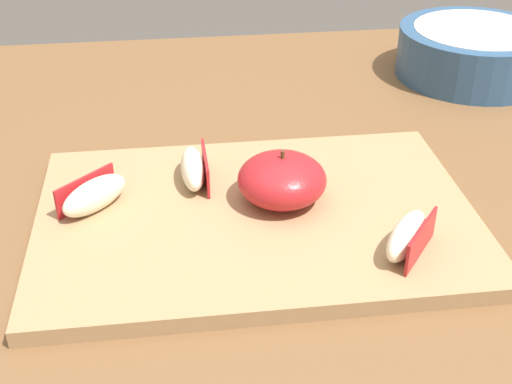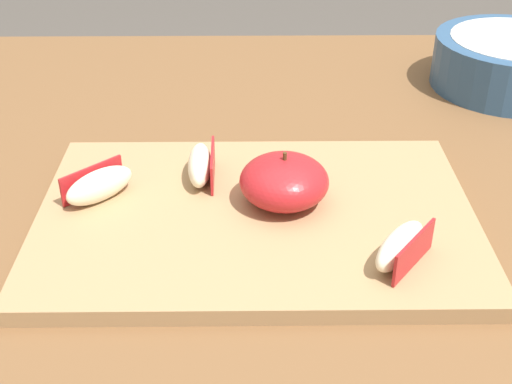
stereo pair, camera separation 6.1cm
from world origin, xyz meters
name	(u,v)px [view 1 (the left image)]	position (x,y,z in m)	size (l,w,h in m)	color
dining_table	(288,269)	(0.00, 0.00, 0.64)	(1.39, 0.94, 0.73)	brown
cutting_board	(256,218)	(-0.04, -0.04, 0.74)	(0.39, 0.27, 0.02)	#A37F56
apple_half_skin_up	(282,180)	(-0.01, -0.03, 0.77)	(0.08, 0.08, 0.05)	#B21E23
apple_wedge_near_knife	(408,236)	(0.08, -0.12, 0.76)	(0.06, 0.07, 0.03)	#F4EACC
apple_wedge_middle	(194,168)	(-0.09, 0.01, 0.76)	(0.03, 0.07, 0.03)	#F4EACC
apple_wedge_back	(94,195)	(-0.18, -0.02, 0.76)	(0.07, 0.06, 0.03)	#F4EACC
ceramic_fruit_bowl	(474,51)	(0.29, 0.27, 0.77)	(0.20, 0.20, 0.07)	#2D517A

